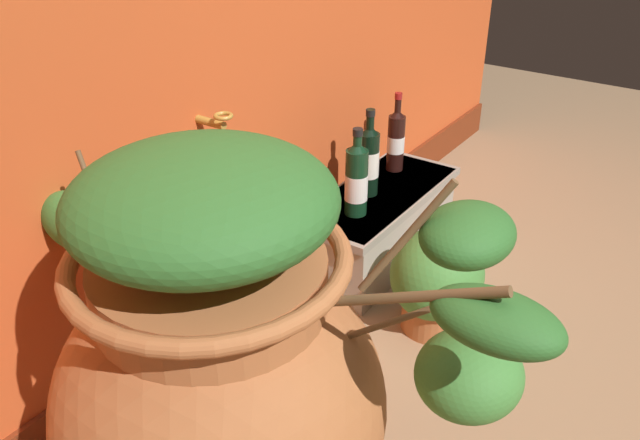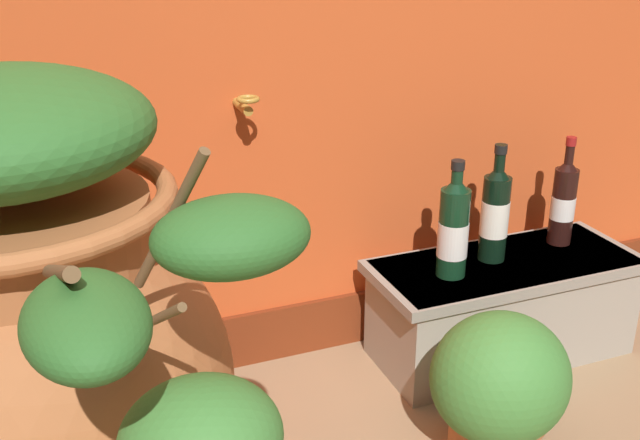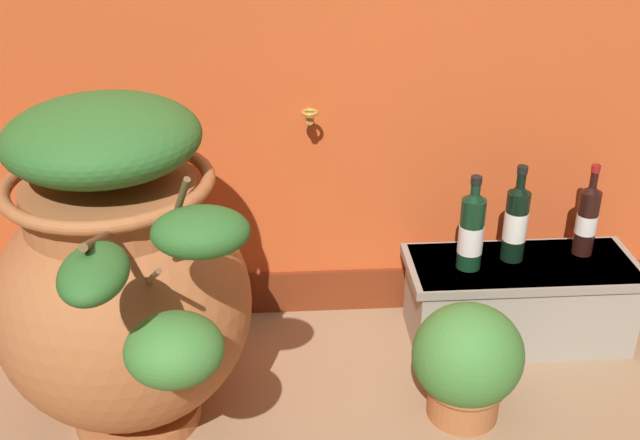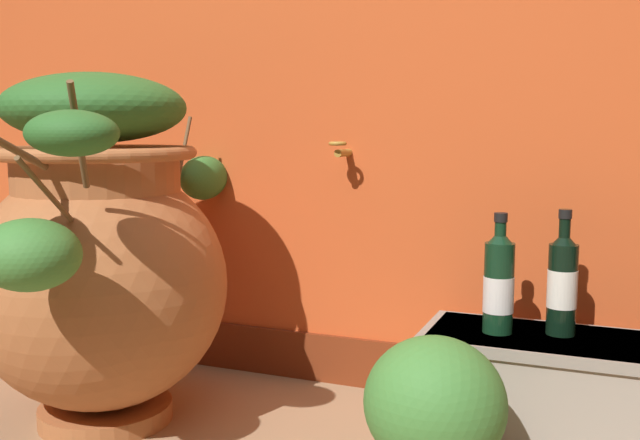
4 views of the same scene
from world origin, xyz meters
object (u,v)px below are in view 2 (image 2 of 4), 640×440
wine_bottle_left (495,211)px  wine_bottle_middle (564,200)px  potted_shrub (499,387)px  terracotta_urn (39,354)px  wine_bottle_right (454,227)px

wine_bottle_left → wine_bottle_middle: bearing=5.0°
wine_bottle_middle → potted_shrub: 0.70m
terracotta_urn → wine_bottle_right: bearing=17.1°
terracotta_urn → wine_bottle_middle: size_ratio=3.82×
wine_bottle_left → wine_bottle_right: wine_bottle_left is taller
terracotta_urn → potted_shrub: (0.97, -0.05, -0.29)m
terracotta_urn → wine_bottle_middle: bearing=15.0°
wine_bottle_middle → terracotta_urn: bearing=-165.0°
wine_bottle_left → wine_bottle_middle: size_ratio=1.04×
wine_bottle_middle → wine_bottle_right: 0.41m
terracotta_urn → wine_bottle_right: (1.05, 0.32, -0.05)m
wine_bottle_left → wine_bottle_middle: 0.25m
terracotta_urn → wine_bottle_right: size_ratio=3.81×
terracotta_urn → wine_bottle_right: 1.10m
terracotta_urn → wine_bottle_left: size_ratio=3.68×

